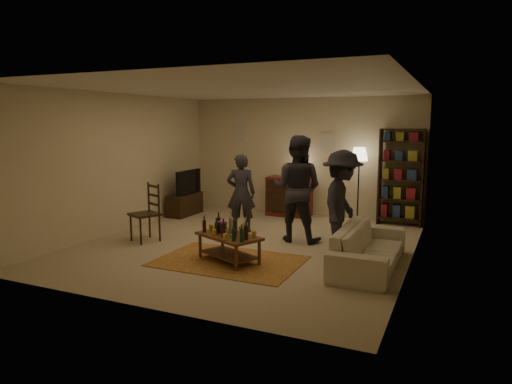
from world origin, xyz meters
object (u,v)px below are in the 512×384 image
Objects in this scene: dining_chair at (148,210)px; tv_stand at (185,199)px; bookshelf at (401,176)px; sofa at (369,247)px; floor_lamp at (359,159)px; coffee_table at (229,237)px; person_right at (297,189)px; person_left at (241,193)px; dresser at (289,195)px; person_by_sofa at (342,205)px.

tv_stand is (-0.69, 2.27, -0.18)m from dining_chair.
bookshelf is 0.97× the size of sofa.
coffee_table is at bearing -108.61° from floor_lamp.
sofa is 1.09× the size of person_right.
dining_chair is 0.69× the size of person_left.
dresser is at bearing 95.52° from coffee_table.
bookshelf is 3.26m from sofa.
dresser is 0.84× the size of floor_lamp.
floor_lamp is 2.17m from person_right.
person_by_sofa is at bearing -24.69° from tv_stand.
dining_chair reaches higher than tv_stand.
person_left is at bearing 65.31° from sofa.
person_left is (-2.72, 1.25, 0.47)m from sofa.
person_right is (-0.69, -2.01, -0.41)m from floor_lamp.
dining_chair reaches higher than sofa.
dresser is at bearing 22.07° from tv_stand.
floor_lamp is at bearing -108.71° from person_right.
coffee_table is 1.10× the size of dining_chair.
bookshelf reaches higher than dresser.
person_right is at bearing 149.80° from person_left.
bookshelf is at bearing -165.48° from person_left.
person_left is (-0.33, -1.86, 0.30)m from dresser.
person_right is at bearing -125.74° from bookshelf.
bookshelf is 1.25× the size of floor_lamp.
bookshelf is 1.17× the size of person_by_sofa.
person_right is (3.15, -1.16, 0.57)m from tv_stand.
sofa is at bearing 135.00° from person_left.
tv_stand is (-2.61, 2.80, -0.00)m from coffee_table.
tv_stand is at bearing -167.52° from floor_lamp.
dresser is 1.82m from floor_lamp.
coffee_table is at bearing 72.15° from person_right.
coffee_table is 1.82m from person_right.
person_by_sofa reaches higher than tv_stand.
bookshelf reaches higher than person_by_sofa.
person_right is (2.46, 1.11, 0.39)m from dining_chair.
sofa is (2.03, 0.60, -0.08)m from coffee_table.
sofa is (3.96, 0.07, -0.26)m from dining_chair.
coffee_table is 0.73× the size of floor_lamp.
person_right is at bearing 71.87° from coffee_table.
person_by_sofa is (1.00, -0.74, -0.10)m from person_right.
dining_chair is 2.73m from person_right.
person_right reaches higher than sofa.
person_right is 1.25m from person_by_sofa.
bookshelf is (2.44, 0.07, 0.56)m from dresser.
tv_stand is at bearing -46.56° from person_left.
dining_chair is 0.66× the size of floor_lamp.
person_right is (1.23, -0.21, 0.18)m from person_left.
person_left is at bearing 71.60° from dining_chair.
tv_stand reaches higher than sofa.
dining_chair is at bearing -116.23° from dresser.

